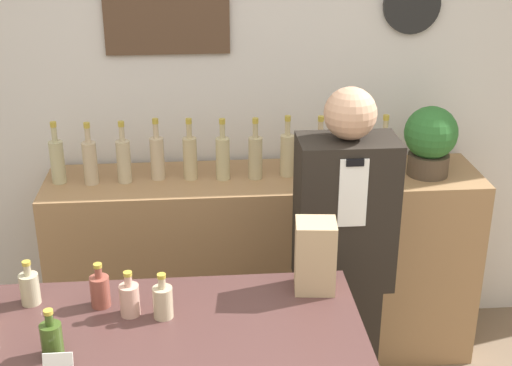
{
  "coord_description": "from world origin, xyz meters",
  "views": [
    {
      "loc": [
        -0.17,
        -1.51,
        2.32
      ],
      "look_at": [
        0.05,
        1.11,
        1.22
      ],
      "focal_mm": 50.0,
      "sensor_mm": 36.0,
      "label": 1
    }
  ],
  "objects": [
    {
      "name": "back_wall",
      "position": [
        0.0,
        2.0,
        1.35
      ],
      "size": [
        5.2,
        0.09,
        2.7
      ],
      "color": "silver",
      "rests_on": "ground_plane"
    },
    {
      "name": "back_shelf",
      "position": [
        0.14,
        1.7,
        0.5
      ],
      "size": [
        2.14,
        0.48,
        1.0
      ],
      "color": "#9E754C",
      "rests_on": "ground_plane"
    },
    {
      "name": "shopkeeper",
      "position": [
        0.42,
        1.12,
        0.8
      ],
      "size": [
        0.4,
        0.25,
        1.6
      ],
      "color": "black",
      "rests_on": "ground_plane"
    },
    {
      "name": "potted_plant",
      "position": [
        0.94,
        1.66,
        1.19
      ],
      "size": [
        0.26,
        0.26,
        0.35
      ],
      "color": "#4C3D2D",
      "rests_on": "back_shelf"
    },
    {
      "name": "paper_bag",
      "position": [
        0.23,
        0.7,
        1.1
      ],
      "size": [
        0.15,
        0.14,
        0.27
      ],
      "color": "tan",
      "rests_on": "display_counter"
    },
    {
      "name": "price_card_right",
      "position": [
        -0.62,
        0.3,
        1.0
      ],
      "size": [
        0.09,
        0.02,
        0.06
      ],
      "color": "white",
      "rests_on": "display_counter"
    },
    {
      "name": "counter_bottle_1",
      "position": [
        -0.78,
        0.68,
        1.03
      ],
      "size": [
        0.07,
        0.07,
        0.16
      ],
      "color": "tan",
      "rests_on": "display_counter"
    },
    {
      "name": "counter_bottle_2",
      "position": [
        -0.65,
        0.37,
        1.03
      ],
      "size": [
        0.07,
        0.07,
        0.16
      ],
      "color": "#374E1B",
      "rests_on": "display_counter"
    },
    {
      "name": "counter_bottle_3",
      "position": [
        -0.53,
        0.65,
        1.03
      ],
      "size": [
        0.07,
        0.07,
        0.16
      ],
      "color": "brown",
      "rests_on": "display_counter"
    },
    {
      "name": "counter_bottle_4",
      "position": [
        -0.42,
        0.58,
        1.03
      ],
      "size": [
        0.07,
        0.07,
        0.16
      ],
      "color": "tan",
      "rests_on": "display_counter"
    },
    {
      "name": "counter_bottle_5",
      "position": [
        -0.31,
        0.56,
        1.03
      ],
      "size": [
        0.07,
        0.07,
        0.16
      ],
      "color": "tan",
      "rests_on": "display_counter"
    },
    {
      "name": "shelf_bottle_0",
      "position": [
        -0.85,
        1.71,
        1.12
      ],
      "size": [
        0.07,
        0.07,
        0.3
      ],
      "color": "tan",
      "rests_on": "back_shelf"
    },
    {
      "name": "shelf_bottle_1",
      "position": [
        -0.69,
        1.68,
        1.12
      ],
      "size": [
        0.07,
        0.07,
        0.3
      ],
      "color": "tan",
      "rests_on": "back_shelf"
    },
    {
      "name": "shelf_bottle_2",
      "position": [
        -0.53,
        1.69,
        1.12
      ],
      "size": [
        0.07,
        0.07,
        0.3
      ],
      "color": "tan",
      "rests_on": "back_shelf"
    },
    {
      "name": "shelf_bottle_3",
      "position": [
        -0.38,
        1.72,
        1.12
      ],
      "size": [
        0.07,
        0.07,
        0.3
      ],
      "color": "tan",
      "rests_on": "back_shelf"
    },
    {
      "name": "shelf_bottle_4",
      "position": [
        -0.22,
        1.71,
        1.12
      ],
      "size": [
        0.07,
        0.07,
        0.3
      ],
      "color": "tan",
      "rests_on": "back_shelf"
    },
    {
      "name": "shelf_bottle_5",
      "position": [
        -0.06,
        1.69,
        1.12
      ],
      "size": [
        0.07,
        0.07,
        0.3
      ],
      "color": "tan",
      "rests_on": "back_shelf"
    },
    {
      "name": "shelf_bottle_6",
      "position": [
        0.09,
        1.69,
        1.12
      ],
      "size": [
        0.07,
        0.07,
        0.3
      ],
      "color": "tan",
      "rests_on": "back_shelf"
    },
    {
      "name": "shelf_bottle_7",
      "position": [
        0.25,
        1.71,
        1.12
      ],
      "size": [
        0.07,
        0.07,
        0.3
      ],
      "color": "tan",
      "rests_on": "back_shelf"
    },
    {
      "name": "shelf_bottle_8",
      "position": [
        0.41,
        1.69,
        1.12
      ],
      "size": [
        0.07,
        0.07,
        0.3
      ],
      "color": "tan",
      "rests_on": "back_shelf"
    },
    {
      "name": "shelf_bottle_9",
      "position": [
        0.56,
        1.72,
        1.12
      ],
      "size": [
        0.07,
        0.07,
        0.3
      ],
      "color": "tan",
      "rests_on": "back_shelf"
    },
    {
      "name": "shelf_bottle_10",
      "position": [
        0.72,
        1.68,
        1.12
      ],
      "size": [
        0.07,
        0.07,
        0.3
      ],
      "color": "tan",
      "rests_on": "back_shelf"
    }
  ]
}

